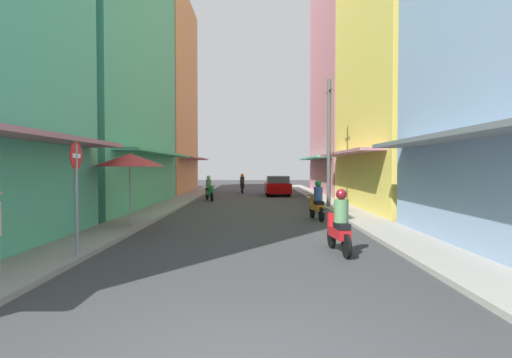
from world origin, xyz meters
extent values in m
plane|color=#38383A|center=(0.00, 16.94, 0.00)|extent=(92.14, 92.14, 0.00)
cube|color=gray|center=(-4.42, 16.94, 0.06)|extent=(1.58, 49.88, 0.12)
cube|color=#9E9991|center=(4.42, 16.94, 0.06)|extent=(1.58, 49.88, 0.12)
cube|color=#B7727F|center=(-4.71, 4.52, 2.80)|extent=(1.10, 9.94, 0.12)
cube|color=#4CB28C|center=(-8.21, 17.26, 8.27)|extent=(6.00, 13.03, 16.54)
cube|color=#4CB28C|center=(-4.71, 17.26, 2.80)|extent=(1.10, 11.73, 0.12)
cube|color=#D88C4C|center=(-8.21, 29.31, 7.86)|extent=(6.00, 10.45, 15.73)
cube|color=#B7727F|center=(-4.71, 29.31, 2.80)|extent=(1.10, 9.40, 0.12)
cube|color=slate|center=(4.71, 4.76, 2.80)|extent=(1.10, 10.37, 0.12)
cube|color=#EFD159|center=(8.21, 16.58, 7.08)|extent=(6.00, 10.99, 14.15)
cube|color=#B7727F|center=(4.71, 16.58, 2.80)|extent=(1.10, 9.89, 0.12)
cube|color=#B7727F|center=(8.21, 28.36, 8.77)|extent=(6.00, 11.83, 17.54)
cube|color=#4CB28C|center=(4.71, 28.36, 2.80)|extent=(1.10, 10.64, 0.12)
cylinder|color=black|center=(2.17, 6.53, 0.28)|extent=(0.13, 0.57, 0.56)
cylinder|color=black|center=(2.29, 5.29, 0.28)|extent=(0.13, 0.57, 0.56)
cube|color=red|center=(2.24, 5.86, 0.50)|extent=(0.38, 1.02, 0.24)
cube|color=black|center=(2.26, 5.66, 0.70)|extent=(0.33, 0.58, 0.14)
cylinder|color=red|center=(2.18, 6.41, 0.70)|extent=(0.28, 0.28, 0.45)
cylinder|color=black|center=(2.18, 6.41, 0.95)|extent=(0.55, 0.08, 0.03)
cylinder|color=#598C59|center=(2.25, 5.71, 1.05)|extent=(0.34, 0.34, 0.55)
sphere|color=maroon|center=(2.25, 5.71, 1.45)|extent=(0.26, 0.26, 0.26)
cylinder|color=black|center=(-0.97, 29.98, 0.28)|extent=(0.13, 0.57, 0.56)
cylinder|color=black|center=(-0.85, 28.74, 0.28)|extent=(0.13, 0.57, 0.56)
cube|color=black|center=(-0.91, 29.31, 0.50)|extent=(0.37, 1.02, 0.24)
cube|color=black|center=(-0.89, 29.11, 0.70)|extent=(0.33, 0.58, 0.14)
cylinder|color=black|center=(-0.96, 29.86, 0.70)|extent=(0.28, 0.28, 0.45)
cylinder|color=black|center=(-0.96, 29.86, 0.95)|extent=(0.55, 0.08, 0.03)
cylinder|color=#262628|center=(-0.89, 29.16, 1.05)|extent=(0.34, 0.34, 0.55)
sphere|color=orange|center=(-0.89, 29.16, 1.45)|extent=(0.26, 0.26, 0.26)
cylinder|color=black|center=(-2.49, 21.11, 0.28)|extent=(0.27, 0.55, 0.56)
cylinder|color=black|center=(-2.91, 22.29, 0.28)|extent=(0.27, 0.55, 0.56)
cube|color=#197233|center=(-2.72, 21.75, 0.50)|extent=(0.60, 1.04, 0.24)
cube|color=black|center=(-2.78, 21.94, 0.70)|extent=(0.45, 0.62, 0.14)
cylinder|color=#197233|center=(-2.53, 21.23, 0.70)|extent=(0.28, 0.28, 0.45)
cylinder|color=black|center=(-2.53, 21.23, 0.95)|extent=(0.53, 0.21, 0.03)
cylinder|color=#598C59|center=(-2.77, 21.89, 1.05)|extent=(0.34, 0.34, 0.55)
sphere|color=#B2B2B7|center=(-2.77, 21.89, 1.45)|extent=(0.26, 0.26, 0.26)
cylinder|color=black|center=(2.54, 12.94, 0.28)|extent=(0.16, 0.57, 0.56)
cylinder|color=black|center=(2.72, 11.70, 0.28)|extent=(0.16, 0.57, 0.56)
cube|color=orange|center=(2.64, 12.27, 0.50)|extent=(0.42, 1.03, 0.24)
cube|color=black|center=(2.67, 12.07, 0.70)|extent=(0.36, 0.60, 0.14)
cylinder|color=orange|center=(2.56, 12.81, 0.70)|extent=(0.28, 0.28, 0.45)
cylinder|color=black|center=(2.56, 12.81, 0.95)|extent=(0.55, 0.11, 0.03)
cylinder|color=#334C8C|center=(2.66, 12.12, 1.05)|extent=(0.34, 0.34, 0.55)
sphere|color=#197233|center=(2.66, 12.12, 1.45)|extent=(0.26, 0.26, 0.26)
cube|color=#8C0000|center=(1.79, 26.46, 0.60)|extent=(1.83, 4.13, 0.70)
cube|color=#333D47|center=(1.79, 26.31, 1.15)|extent=(1.64, 2.13, 0.60)
cylinder|color=black|center=(1.02, 27.70, 0.32)|extent=(0.19, 0.64, 0.64)
cylinder|color=black|center=(2.52, 27.73, 0.32)|extent=(0.19, 0.64, 0.64)
cylinder|color=black|center=(1.06, 25.20, 0.32)|extent=(0.19, 0.64, 0.64)
cylinder|color=black|center=(2.56, 25.23, 0.32)|extent=(0.19, 0.64, 0.64)
cylinder|color=#99999E|center=(-4.05, 9.85, 1.20)|extent=(0.05, 0.05, 2.39)
cone|color=#BF3333|center=(-4.05, 9.85, 2.34)|extent=(2.38, 2.38, 0.45)
cylinder|color=#4C4C4F|center=(3.88, 16.72, 3.25)|extent=(0.20, 0.20, 6.51)
cylinder|color=#3F382D|center=(3.88, 16.72, 5.91)|extent=(0.08, 1.20, 0.08)
cylinder|color=gray|center=(-3.78, 5.03, 1.30)|extent=(0.07, 0.07, 2.60)
cylinder|color=red|center=(-3.78, 5.03, 2.35)|extent=(0.02, 0.60, 0.60)
cube|color=white|center=(-3.78, 5.03, 2.35)|extent=(0.03, 0.40, 0.10)
camera|label=1|loc=(0.21, -4.17, 2.10)|focal=29.14mm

